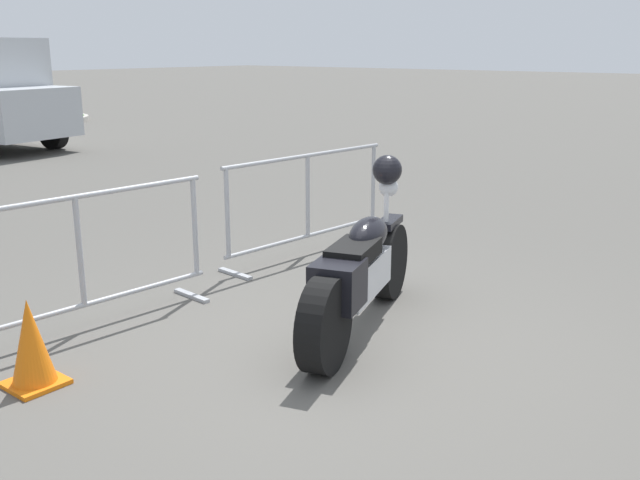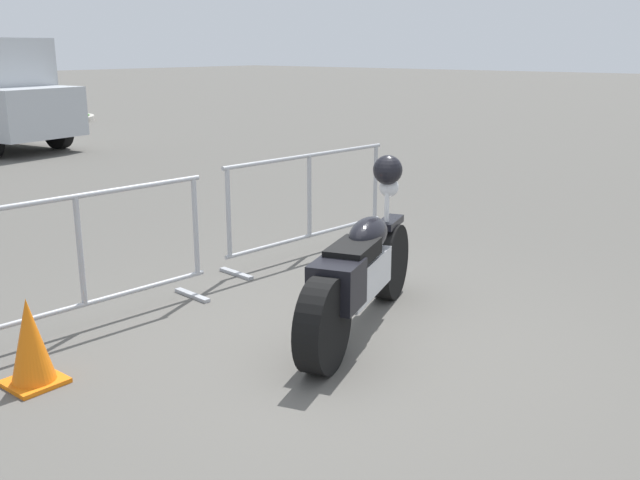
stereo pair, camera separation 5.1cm
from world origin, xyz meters
name	(u,v)px [view 2 (the right image)]	position (x,y,z in m)	size (l,w,h in m)	color
ground_plane	(335,345)	(0.00, 0.00, 0.00)	(120.00, 120.00, 0.00)	#54514C
motorcycle	(360,270)	(0.37, 0.04, 0.48)	(2.18, 0.87, 1.27)	black
crowd_barrier_near	(81,260)	(-0.98, 1.69, 0.55)	(2.25, 0.60, 1.07)	#9EA0A5
crowd_barrier_far	(309,203)	(1.71, 1.69, 0.55)	(2.25, 0.60, 1.07)	#9EA0A5
planter_island	(27,112)	(7.07, 17.19, 0.29)	(3.35, 3.35, 1.06)	#ADA89E
traffic_cone	(30,343)	(-1.74, 1.12, 0.29)	(0.34, 0.34, 0.59)	orange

